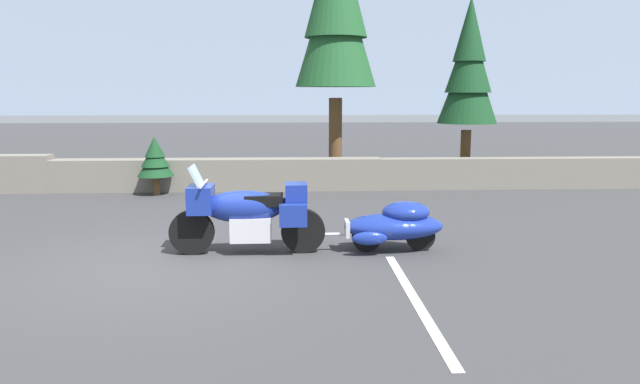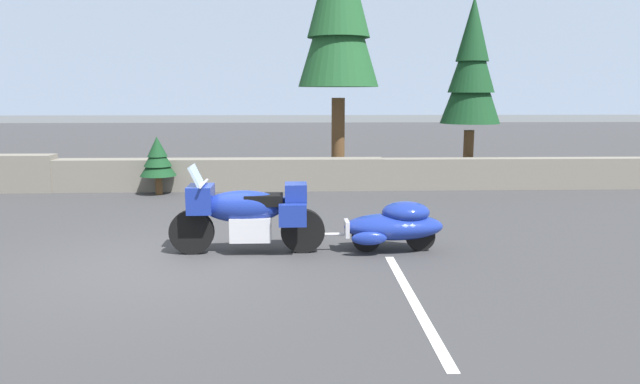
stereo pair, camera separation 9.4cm
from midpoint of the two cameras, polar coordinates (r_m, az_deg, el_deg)
ground_plane at (r=8.46m, az=-14.97°, el=-6.94°), size 80.00×80.00×0.00m
stone_guard_wall at (r=14.67m, az=-12.92°, el=1.73°), size 24.00×0.62×0.90m
distant_ridgeline at (r=104.46m, az=-3.19°, el=12.70°), size 240.00×80.00×16.00m
touring_motorcycle at (r=8.72m, az=-6.87°, el=-1.98°), size 2.31×0.77×1.33m
car_shaped_trailer at (r=8.88m, az=7.57°, el=-3.17°), size 2.20×0.79×0.76m
pine_tree_secondary at (r=16.03m, az=14.78°, el=11.68°), size 1.56×1.56×4.84m
pine_sapling_near at (r=14.20m, az=-15.39°, el=3.18°), size 0.84×0.84×1.37m
parking_stripe_marker at (r=6.96m, az=9.45°, el=-10.35°), size 0.12×3.60×0.01m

